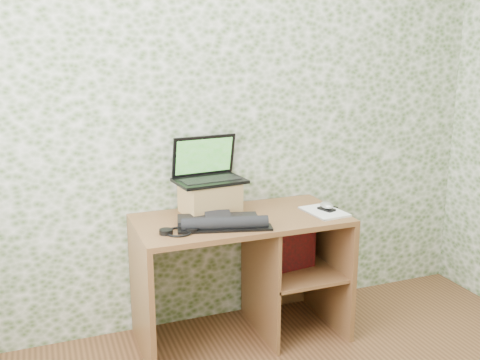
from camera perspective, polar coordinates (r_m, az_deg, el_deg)
name	(u,v)px	position (r m, az deg, el deg)	size (l,w,h in m)	color
wall_back	(222,115)	(3.22, -1.89, 6.97)	(3.50, 3.50, 0.00)	white
desk	(251,258)	(3.19, 1.22, -8.30)	(1.20, 0.60, 0.75)	brown
riser	(210,198)	(3.11, -3.23, -1.90)	(0.31, 0.26, 0.18)	#9F7847
laptop	(207,171)	(3.11, -3.50, 1.01)	(0.42, 0.31, 0.26)	black
keyboard	(221,222)	(2.90, -2.05, -4.46)	(0.51, 0.36, 0.07)	black
headphones	(179,231)	(2.81, -6.52, -5.46)	(0.20, 0.17, 0.03)	black
notepad	(324,212)	(3.17, 8.97, -3.36)	(0.19, 0.27, 0.01)	white
mouse	(327,207)	(3.18, 9.22, -2.88)	(0.07, 0.10, 0.04)	#B8B8BA
pen	(329,206)	(3.26, 9.52, -2.73)	(0.01, 0.01, 0.12)	black
red_box	(292,242)	(3.24, 5.60, -6.59)	(0.28, 0.09, 0.34)	maroon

